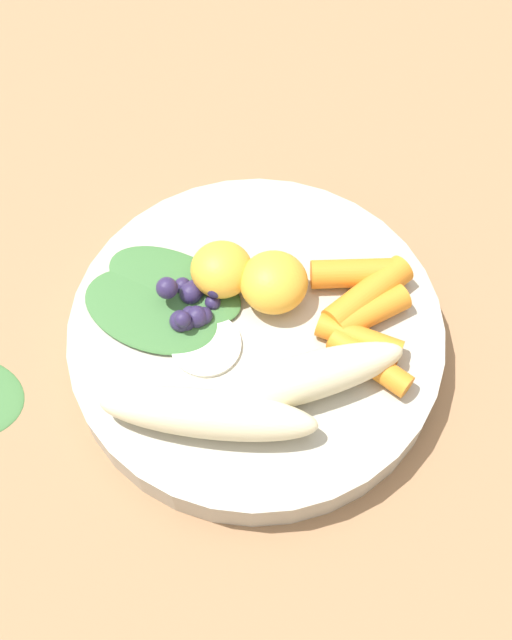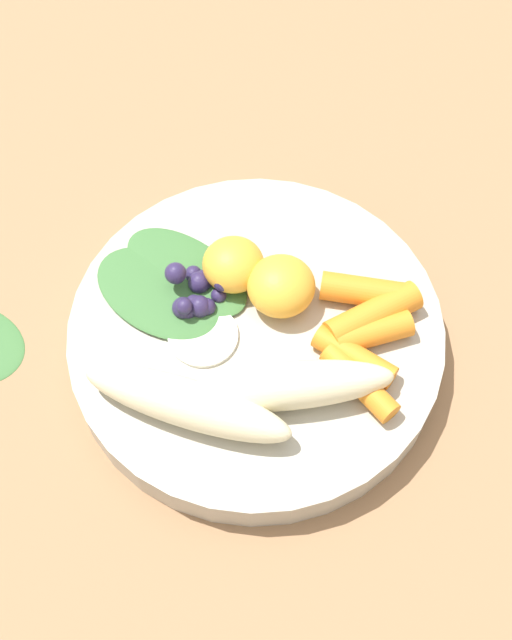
{
  "view_description": "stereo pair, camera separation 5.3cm",
  "coord_description": "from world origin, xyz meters",
  "px_view_note": "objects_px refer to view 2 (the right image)",
  "views": [
    {
      "loc": [
        0.14,
        0.22,
        0.5
      ],
      "look_at": [
        0.0,
        0.0,
        0.04
      ],
      "focal_mm": 47.39,
      "sensor_mm": 36.0,
      "label": 1
    },
    {
      "loc": [
        0.09,
        0.24,
        0.5
      ],
      "look_at": [
        0.0,
        0.0,
        0.04
      ],
      "focal_mm": 47.39,
      "sensor_mm": 36.0,
      "label": 2
    }
  ],
  "objects_px": {
    "banana_peeled_left": "(281,388)",
    "orange_segment_near": "(233,265)",
    "bowl": "(256,338)",
    "banana_peeled_right": "(187,403)"
  },
  "relations": [
    {
      "from": "banana_peeled_left",
      "to": "orange_segment_near",
      "type": "height_order",
      "value": "same"
    },
    {
      "from": "banana_peeled_right",
      "to": "orange_segment_near",
      "type": "height_order",
      "value": "same"
    },
    {
      "from": "bowl",
      "to": "banana_peeled_left",
      "type": "distance_m",
      "value": 0.06
    },
    {
      "from": "bowl",
      "to": "orange_segment_near",
      "type": "height_order",
      "value": "orange_segment_near"
    },
    {
      "from": "banana_peeled_right",
      "to": "bowl",
      "type": "bearing_deg",
      "value": 73.68
    },
    {
      "from": "bowl",
      "to": "banana_peeled_right",
      "type": "height_order",
      "value": "banana_peeled_right"
    },
    {
      "from": "bowl",
      "to": "banana_peeled_left",
      "type": "height_order",
      "value": "banana_peeled_left"
    },
    {
      "from": "banana_peeled_left",
      "to": "banana_peeled_right",
      "type": "relative_size",
      "value": 1.0
    },
    {
      "from": "bowl",
      "to": "banana_peeled_right",
      "type": "relative_size",
      "value": 1.86
    },
    {
      "from": "bowl",
      "to": "banana_peeled_right",
      "type": "distance_m",
      "value": 0.08
    }
  ]
}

